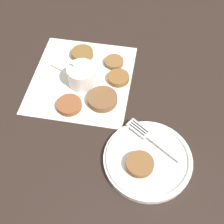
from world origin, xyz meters
The scene contains 11 objects.
ground_plane centered at (0.00, 0.00, 0.00)m, with size 4.00×4.00×0.00m, color black.
napkin centered at (-0.02, 0.00, 0.00)m, with size 0.34×0.32×0.00m.
sauce_bowl centered at (-0.03, -0.01, 0.03)m, with size 0.09×0.09×0.11m.
fritter_0 centered at (-0.09, -0.08, 0.01)m, with size 0.08×0.08×0.02m.
fritter_1 centered at (0.07, 0.03, 0.01)m, with size 0.07×0.07×0.02m.
fritter_2 centered at (0.06, -0.08, 0.01)m, with size 0.06×0.06×0.01m.
fritter_3 centered at (-0.13, 0.00, 0.01)m, with size 0.07×0.07×0.02m.
fritter_4 centered at (0.00, -0.11, 0.01)m, with size 0.06×0.06×0.01m.
serving_plate centered at (-0.24, -0.24, 0.01)m, with size 0.22×0.22×0.02m.
fritter_on_plate centered at (-0.27, -0.23, 0.03)m, with size 0.07×0.07×0.01m.
fork centered at (-0.18, -0.23, 0.02)m, with size 0.10×0.16×0.00m.
Camera 1 is at (-0.61, -0.25, 0.70)m, focal length 50.00 mm.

